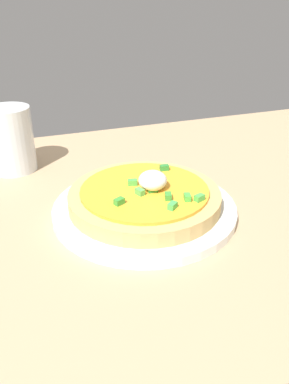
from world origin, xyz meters
The scene contains 4 objects.
dining_table centered at (0.00, 0.00, 1.45)cm, with size 129.36×65.73×2.89cm, color tan.
plate centered at (7.01, -3.82, 3.54)cm, with size 25.32×25.32×1.30cm, color white.
pizza centered at (7.06, -3.85, 5.49)cm, with size 20.83×20.83×5.08cm.
cup_far centered at (-9.01, 17.65, 7.69)cm, with size 7.47×7.47×10.85cm.
Camera 1 is at (-9.00, -48.56, 31.14)cm, focal length 36.90 mm.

